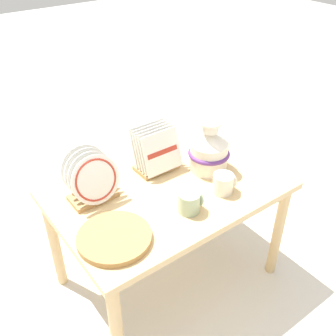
# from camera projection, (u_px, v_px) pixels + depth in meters

# --- Properties ---
(ground_plane) EXTENTS (14.00, 14.00, 0.00)m
(ground_plane) POSITION_uv_depth(u_px,v_px,m) (168.00, 275.00, 2.28)
(ground_plane) COLOR beige
(display_table) EXTENTS (1.12, 0.75, 0.64)m
(display_table) POSITION_uv_depth(u_px,v_px,m) (168.00, 200.00, 1.96)
(display_table) COLOR tan
(display_table) RESTS_ON ground_plane
(ceramic_vase) EXTENTS (0.21, 0.21, 0.28)m
(ceramic_vase) POSITION_uv_depth(u_px,v_px,m) (209.00, 150.00, 1.98)
(ceramic_vase) COLOR silver
(ceramic_vase) RESTS_ON display_table
(dish_rack_round_plates) EXTENTS (0.23, 0.18, 0.25)m
(dish_rack_round_plates) POSITION_uv_depth(u_px,v_px,m) (92.00, 181.00, 1.78)
(dish_rack_round_plates) COLOR tan
(dish_rack_round_plates) RESTS_ON display_table
(dish_rack_square_plates) EXTENTS (0.21, 0.17, 0.23)m
(dish_rack_square_plates) POSITION_uv_depth(u_px,v_px,m) (156.00, 153.00, 1.99)
(dish_rack_square_plates) COLOR tan
(dish_rack_square_plates) RESTS_ON display_table
(wicker_charger_stack) EXTENTS (0.31, 0.31, 0.03)m
(wicker_charger_stack) POSITION_uv_depth(u_px,v_px,m) (114.00, 238.00, 1.61)
(wicker_charger_stack) COLOR #AD7F47
(wicker_charger_stack) RESTS_ON display_table
(mug_sage_glaze) EXTENTS (0.11, 0.10, 0.10)m
(mug_sage_glaze) POSITION_uv_depth(u_px,v_px,m) (190.00, 202.00, 1.74)
(mug_sage_glaze) COLOR #9EB28E
(mug_sage_glaze) RESTS_ON display_table
(mug_cream_glaze) EXTENTS (0.11, 0.10, 0.10)m
(mug_cream_glaze) POSITION_uv_depth(u_px,v_px,m) (224.00, 183.00, 1.86)
(mug_cream_glaze) COLOR silver
(mug_cream_glaze) RESTS_ON display_table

